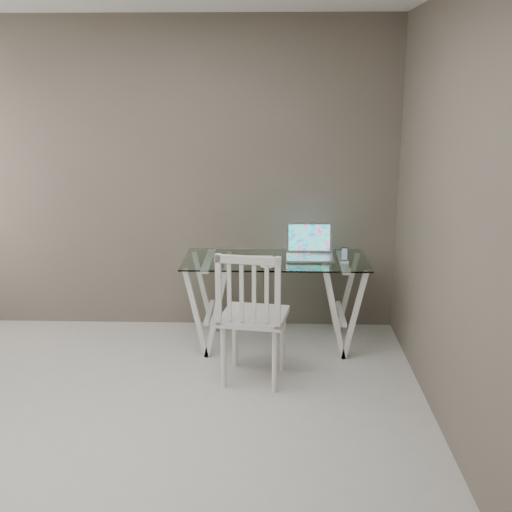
{
  "coord_description": "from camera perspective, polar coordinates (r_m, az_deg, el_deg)",
  "views": [
    {
      "loc": [
        0.94,
        -3.3,
        2.11
      ],
      "look_at": [
        0.79,
        1.46,
        0.85
      ],
      "focal_mm": 45.0,
      "sensor_mm": 36.0,
      "label": 1
    }
  ],
  "objects": [
    {
      "name": "room",
      "position": [
        3.49,
        -15.08,
        7.84
      ],
      "size": [
        4.5,
        4.52,
        2.71
      ],
      "color": "#BAB8B3",
      "rests_on": "ground"
    },
    {
      "name": "mouse",
      "position": [
        4.97,
        1.04,
        -0.89
      ],
      "size": [
        0.12,
        0.07,
        0.04
      ],
      "primitive_type": "ellipsoid",
      "color": "white",
      "rests_on": "desk"
    },
    {
      "name": "keyboard",
      "position": [
        5.26,
        -0.01,
        -0.16
      ],
      "size": [
        0.29,
        0.13,
        0.01
      ],
      "primitive_type": "cube",
      "color": "silver",
      "rests_on": "desk"
    },
    {
      "name": "phone_dock",
      "position": [
        5.18,
        7.85,
        -0.21
      ],
      "size": [
        0.06,
        0.06,
        0.12
      ],
      "color": "white",
      "rests_on": "desk"
    },
    {
      "name": "chair",
      "position": [
        4.59,
        -0.39,
        -5.0
      ],
      "size": [
        0.53,
        0.53,
        1.01
      ],
      "rotation": [
        0.0,
        0.0,
        -0.16
      ],
      "color": "silver",
      "rests_on": "ground"
    },
    {
      "name": "laptop",
      "position": [
        5.32,
        4.79,
        0.6
      ],
      "size": [
        0.38,
        0.33,
        0.27
      ],
      "color": "silver",
      "rests_on": "desk"
    },
    {
      "name": "desk",
      "position": [
        5.35,
        1.71,
        -4.03
      ],
      "size": [
        1.5,
        0.7,
        0.75
      ],
      "color": "silver",
      "rests_on": "ground"
    }
  ]
}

